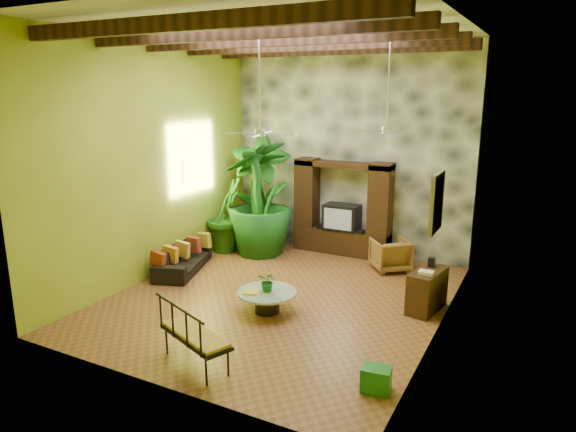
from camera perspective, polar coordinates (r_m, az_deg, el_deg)
The scene contains 23 objects.
ground at distance 10.15m, azimuth -0.75°, elevation -8.95°, with size 7.00×7.00×0.00m, color brown.
ceiling at distance 9.42m, azimuth -0.85°, elevation 20.35°, with size 6.00×7.00×0.02m, color silver.
back_wall at distance 12.63m, azimuth 6.82°, elevation 7.24°, with size 6.00×0.02×5.00m, color olive.
left_wall at distance 11.19m, azimuth -14.52°, elevation 6.06°, with size 0.02×7.00×5.00m, color olive.
right_wall at distance 8.48m, azimuth 17.38°, elevation 3.49°, with size 0.02×7.00×5.00m, color olive.
stone_accent_wall at distance 12.58m, azimuth 6.72°, elevation 7.22°, with size 5.98×0.10×4.98m, color #373A3E.
ceiling_beams at distance 9.40m, azimuth -0.84°, elevation 19.02°, with size 5.95×5.36×0.22m.
entertainment_center at distance 12.57m, azimuth 6.03°, elevation 0.11°, with size 2.40×0.55×2.30m.
ceiling_fan_front at distance 9.12m, azimuth -3.15°, elevation 10.49°, with size 1.28×1.28×1.86m.
ceiling_fan_back at distance 9.87m, azimuth 10.95°, elevation 10.52°, with size 1.28×1.28×1.86m.
wall_art_mask at distance 11.98m, azimuth -11.08°, elevation 4.79°, with size 0.06×0.32×0.55m, color gold.
wall_art_painting at distance 7.95m, azimuth 16.20°, elevation 1.43°, with size 0.06×0.70×0.90m, color #285E92.
sofa at distance 11.69m, azimuth -11.59°, elevation -4.66°, with size 1.90×0.74×0.56m, color black.
wicker_armchair at distance 11.69m, azimuth 11.31°, elevation -4.25°, with size 0.76×0.78×0.71m, color olive.
tall_plant_a at distance 12.94m, azimuth -3.02°, elevation 2.66°, with size 1.50×1.02×2.85m, color #1B6119.
tall_plant_b at distance 12.82m, azimuth -6.97°, elevation 0.15°, with size 1.01×0.82×1.84m, color #205C18.
tall_plant_c at distance 12.39m, azimuth -3.20°, elevation 2.00°, with size 1.56×1.56×2.79m, color #165719.
coffee_table at distance 9.41m, azimuth -2.35°, elevation -9.16°, with size 1.08×1.08×0.40m.
centerpiece_plant at distance 9.30m, azimuth -2.25°, elevation -7.27°, with size 0.33×0.29×0.37m, color #17591C.
yellow_tray at distance 9.28m, azimuth -4.22°, elevation -8.47°, with size 0.27×0.19×0.03m, color yellow.
iron_bench at distance 7.67m, azimuth -10.65°, elevation -12.61°, with size 1.41×0.97×0.57m.
side_console at distance 9.77m, azimuth 15.19°, elevation -7.99°, with size 0.43×0.95×0.76m, color #341C10.
green_bin at distance 7.30m, azimuth 9.77°, elevation -17.42°, with size 0.39×0.29×0.34m, color #217D23.
Camera 1 is at (4.44, -8.24, 3.94)m, focal length 32.00 mm.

